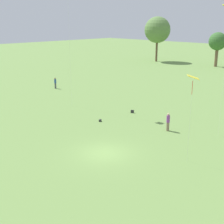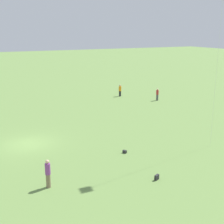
% 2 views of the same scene
% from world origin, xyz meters
% --- Properties ---
extents(ground_plane, '(240.00, 240.00, 0.00)m').
position_xyz_m(ground_plane, '(0.00, 0.00, 0.00)').
color(ground_plane, '#6B8E47').
extents(tree_0, '(6.69, 6.69, 11.48)m').
position_xyz_m(tree_0, '(-32.91, 50.87, 8.10)').
color(tree_0, brown).
rests_on(tree_0, ground_plane).
extents(tree_1, '(4.13, 4.13, 7.91)m').
position_xyz_m(tree_1, '(-17.16, 53.06, 5.74)').
color(tree_1, brown).
rests_on(tree_1, ground_plane).
extents(person_3, '(0.45, 0.45, 1.75)m').
position_xyz_m(person_3, '(-23.88, 12.08, 0.89)').
color(person_3, '#4C4C51').
rests_on(person_3, ground_plane).
extents(person_6, '(0.46, 0.46, 1.84)m').
position_xyz_m(person_6, '(0.56, 8.25, 0.93)').
color(person_6, '#847056').
rests_on(person_6, ground_plane).
extents(kite_1, '(1.20, 1.21, 6.83)m').
position_xyz_m(kite_1, '(5.70, 3.50, 6.47)').
color(kite_1, yellow).
rests_on(kite_1, ground_plane).
extents(picnic_bag_0, '(0.30, 0.36, 0.23)m').
position_xyz_m(picnic_bag_0, '(-6.38, 5.51, 0.11)').
color(picnic_bag_0, '#262628').
rests_on(picnic_bag_0, ground_plane).
extents(picnic_bag_1, '(0.40, 0.30, 0.34)m').
position_xyz_m(picnic_bag_1, '(-6.04, 10.45, 0.17)').
color(picnic_bag_1, '#262628').
rests_on(picnic_bag_1, ground_plane).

